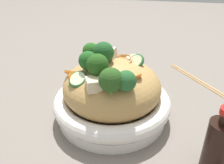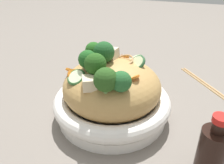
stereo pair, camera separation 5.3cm
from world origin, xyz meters
name	(u,v)px [view 1 (the left image)]	position (x,y,z in m)	size (l,w,h in m)	color
ground_plane	(112,115)	(0.00, 0.00, 0.00)	(3.00, 3.00, 0.00)	slate
serving_bowl	(112,105)	(0.00, 0.00, 0.03)	(0.27, 0.27, 0.06)	white
noodle_heap	(112,86)	(0.00, 0.00, 0.08)	(0.22, 0.22, 0.12)	tan
broccoli_florets	(103,65)	(-0.01, -0.03, 0.15)	(0.15, 0.17, 0.07)	#97C26F
carrot_coins	(95,70)	(-0.03, -0.01, 0.13)	(0.18, 0.14, 0.04)	orange
zucchini_slices	(117,66)	(0.01, 0.02, 0.12)	(0.16, 0.19, 0.04)	beige
chicken_chunks	(102,67)	(-0.02, -0.02, 0.14)	(0.05, 0.15, 0.04)	beige
soy_sauce_bottle	(218,146)	(0.21, -0.12, 0.06)	(0.05, 0.05, 0.14)	black
chopsticks_pair	(196,79)	(0.22, 0.23, 0.00)	(0.15, 0.19, 0.01)	tan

